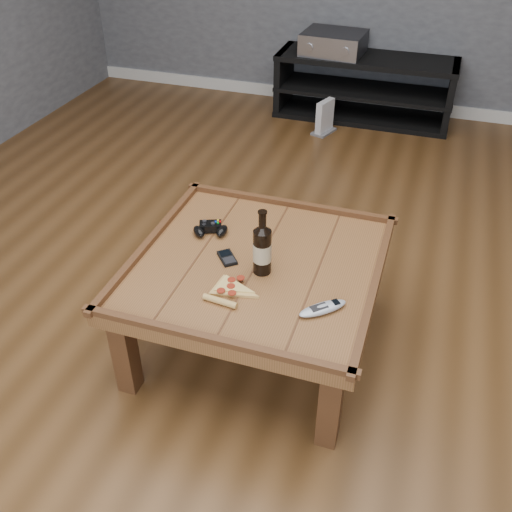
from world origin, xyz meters
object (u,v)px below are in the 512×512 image
(av_receiver, at_px, (334,43))
(game_console, at_px, (325,118))
(coffee_table, at_px, (257,274))
(smartphone, at_px, (227,258))
(beer_bottle, at_px, (262,248))
(media_console, at_px, (364,88))
(game_controller, at_px, (210,229))
(remote_control, at_px, (323,308))
(pizza_slice, at_px, (229,290))

(av_receiver, distance_m, game_console, 0.61)
(coffee_table, relative_size, smartphone, 8.66)
(game_console, bearing_deg, beer_bottle, -64.39)
(media_console, distance_m, av_receiver, 0.43)
(smartphone, bearing_deg, game_controller, 91.61)
(remote_control, bearing_deg, game_controller, -163.26)
(coffee_table, distance_m, remote_control, 0.39)
(coffee_table, bearing_deg, smartphone, -173.74)
(game_controller, distance_m, smartphone, 0.21)
(beer_bottle, height_order, av_receiver, beer_bottle)
(media_console, bearing_deg, remote_control, -83.74)
(pizza_slice, height_order, game_console, pizza_slice)
(game_console, bearing_deg, game_controller, -71.64)
(game_console, bearing_deg, remote_control, -58.52)
(game_controller, xyz_separation_m, game_console, (0.04, 2.21, -0.35))
(media_console, height_order, game_console, media_console)
(beer_bottle, bearing_deg, media_console, 90.76)
(coffee_table, distance_m, beer_bottle, 0.18)
(beer_bottle, distance_m, smartphone, 0.20)
(smartphone, height_order, av_receiver, av_receiver)
(smartphone, distance_m, remote_control, 0.49)
(pizza_slice, distance_m, smartphone, 0.21)
(coffee_table, height_order, game_console, coffee_table)
(beer_bottle, height_order, remote_control, beer_bottle)
(coffee_table, xyz_separation_m, av_receiver, (-0.27, 2.74, 0.19))
(game_controller, bearing_deg, pizza_slice, -79.24)
(smartphone, height_order, game_console, smartphone)
(pizza_slice, distance_m, av_receiver, 2.96)
(av_receiver, height_order, game_console, av_receiver)
(smartphone, xyz_separation_m, remote_control, (0.45, -0.19, 0.01))
(smartphone, xyz_separation_m, game_console, (-0.10, 2.37, -0.34))
(media_console, height_order, smartphone, media_console)
(game_console, bearing_deg, pizza_slice, -66.56)
(coffee_table, height_order, remote_control, remote_control)
(pizza_slice, bearing_deg, media_console, 95.28)
(game_controller, distance_m, pizza_slice, 0.42)
(beer_bottle, bearing_deg, remote_control, -29.12)
(game_controller, height_order, game_console, game_controller)
(av_receiver, bearing_deg, beer_bottle, -79.84)
(av_receiver, relative_size, game_console, 1.89)
(media_console, relative_size, remote_control, 7.56)
(beer_bottle, bearing_deg, pizza_slice, -116.38)
(pizza_slice, relative_size, remote_control, 1.41)
(av_receiver, bearing_deg, pizza_slice, -81.74)
(remote_control, relative_size, game_console, 0.71)
(pizza_slice, xyz_separation_m, remote_control, (0.37, 0.00, 0.01))
(beer_bottle, xyz_separation_m, game_console, (-0.26, 2.40, -0.45))
(media_console, height_order, remote_control, media_console)
(game_controller, relative_size, smartphone, 1.36)
(game_controller, xyz_separation_m, av_receiver, (-0.01, 2.60, 0.11))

